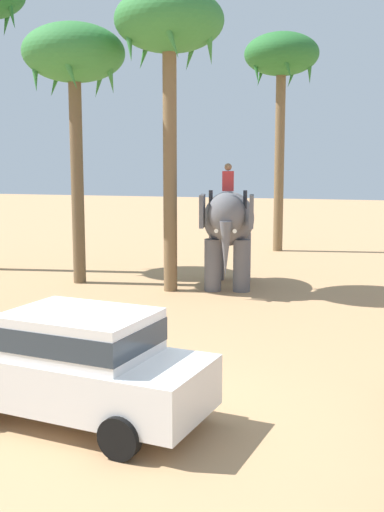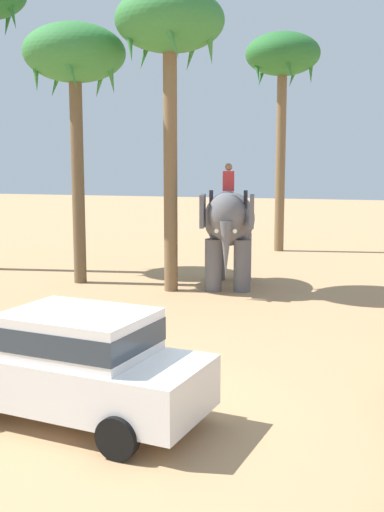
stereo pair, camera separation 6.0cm
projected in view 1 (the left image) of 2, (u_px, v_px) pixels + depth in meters
The scene contains 6 objects.
ground_plane at pixel (115, 414), 9.81m from camera, with size 120.00×120.00×0.00m, color tan.
car_sedan_foreground at pixel (78, 361), 9.43m from camera, with size 4.28×2.26×1.70m.
elephant_with_mahout at pixel (229, 224), 19.57m from camera, with size 2.24×4.00×3.88m.
palm_tree_behind_elephant at pixel (281, 62), 26.78m from camera, with size 3.20×3.20×9.40m.
palm_tree_near_hut at pixel (74, 61), 19.51m from camera, with size 3.20×3.20×8.19m.
palm_tree_far_back at pixel (169, 31), 18.13m from camera, with size 3.20×3.20×8.88m.
Camera 1 is at (3.92, -8.56, 3.90)m, focal length 43.89 mm.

